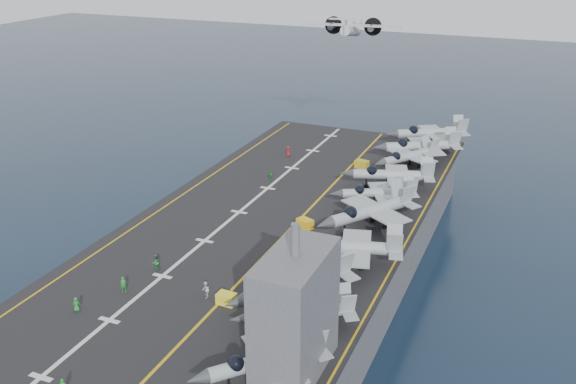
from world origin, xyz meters
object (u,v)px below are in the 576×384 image
at_px(fighter_jet_0, 267,358).
at_px(island_superstructure, 295,301).
at_px(transport_plane, 351,31).
at_px(tow_cart_a, 227,299).

bearing_deg(fighter_jet_0, island_superstructure, 49.66).
bearing_deg(island_superstructure, transport_plane, 104.61).
relative_size(fighter_jet_0, tow_cart_a, 7.26).
xyz_separation_m(island_superstructure, fighter_jet_0, (-1.85, -2.18, -5.22)).
xyz_separation_m(island_superstructure, transport_plane, (-21.44, 82.28, 11.15)).
height_order(fighter_jet_0, transport_plane, transport_plane).
relative_size(tow_cart_a, transport_plane, 0.10).
xyz_separation_m(fighter_jet_0, tow_cart_a, (-9.33, 9.85, -1.66)).
xyz_separation_m(fighter_jet_0, transport_plane, (-19.59, 84.46, 16.37)).
distance_m(tow_cart_a, transport_plane, 77.44).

